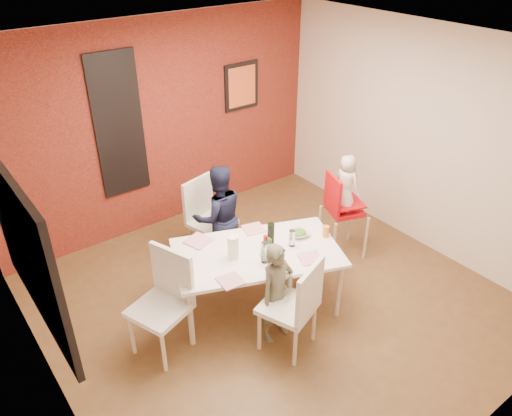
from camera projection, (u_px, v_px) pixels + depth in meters
ground at (272, 301)px, 5.49m from camera, size 4.50×4.50×0.00m
ceiling at (278, 51)px, 4.11m from camera, size 4.50×4.50×0.02m
wall_back at (163, 126)px, 6.34m from camera, size 4.50×0.02×2.70m
wall_front at (492, 327)px, 3.26m from camera, size 4.50×0.02×2.70m
wall_left at (35, 284)px, 3.63m from camera, size 0.02×4.50×2.70m
wall_right at (421, 139)px, 5.97m from camera, size 0.02×4.50×2.70m
brick_accent_wall at (164, 126)px, 6.33m from camera, size 4.50×0.02×2.70m
picture_window_frame at (25, 248)px, 3.68m from camera, size 0.05×1.70×1.30m
picture_window_pane at (27, 247)px, 3.69m from camera, size 0.02×1.55×1.15m
glassblock_strip at (119, 126)px, 5.93m from camera, size 0.55×0.03×1.70m
glassblock_surround at (119, 126)px, 5.93m from camera, size 0.60×0.03×1.76m
art_print_frame at (241, 86)px, 6.79m from camera, size 0.54×0.03×0.64m
art_print_canvas at (242, 86)px, 6.78m from camera, size 0.44×0.01×0.54m
dining_table at (257, 256)px, 5.12m from camera, size 1.91×1.50×0.70m
chair_near at (297, 303)px, 4.61m from camera, size 0.61×0.61×1.02m
chair_far at (206, 214)px, 5.98m from camera, size 0.57×0.57×1.01m
chair_left at (165, 297)px, 4.66m from camera, size 0.62×0.62×1.05m
high_chair at (341, 208)px, 5.94m from camera, size 0.58×0.58×1.09m
child_near at (277, 293)px, 4.78m from camera, size 0.42×0.29×1.08m
child_far at (219, 217)px, 5.78m from camera, size 0.73×0.63×1.29m
toddler at (346, 183)px, 5.78m from camera, size 0.24×0.35×0.69m
plate_near_left at (231, 281)px, 4.67m from camera, size 0.24×0.24×0.01m
plate_far_mid at (254, 229)px, 5.44m from camera, size 0.27×0.27×0.01m
plate_near_right at (310, 258)px, 4.98m from camera, size 0.28×0.28×0.01m
plate_far_left at (198, 241)px, 5.24m from camera, size 0.31×0.31×0.01m
salad_bowl_a at (271, 253)px, 5.03m from camera, size 0.21×0.21×0.05m
salad_bowl_b at (299, 234)px, 5.33m from camera, size 0.24×0.24×0.05m
wine_bottle at (271, 236)px, 5.09m from camera, size 0.07×0.07×0.28m
wine_glass_a at (265, 252)px, 4.89m from camera, size 0.08×0.08×0.22m
wine_glass_b at (292, 238)px, 5.13m from camera, size 0.06×0.06×0.18m
paper_towel_roll at (233, 247)px, 4.94m from camera, size 0.11×0.11×0.25m
condiment_red at (265, 242)px, 5.10m from camera, size 0.04×0.04×0.16m
condiment_green at (270, 245)px, 5.07m from camera, size 0.04×0.04×0.14m
condiment_brown at (269, 243)px, 5.10m from camera, size 0.04×0.04×0.15m
sippy_cup at (326, 231)px, 5.30m from camera, size 0.07×0.07×0.12m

